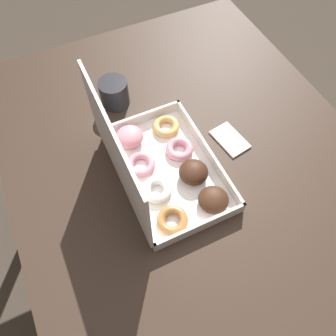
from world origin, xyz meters
name	(u,v)px	position (x,y,z in m)	size (l,w,h in m)	color
ground_plane	(180,238)	(0.00, 0.00, 0.00)	(8.00, 8.00, 0.00)	#42382D
dining_table	(186,169)	(0.00, 0.00, 0.64)	(1.27, 1.02, 0.72)	#38281E
donut_box	(159,166)	(-0.03, 0.10, 0.78)	(0.39, 0.27, 0.29)	white
coffee_mug	(114,93)	(0.28, 0.12, 0.77)	(0.09, 0.09, 0.09)	#232328
paper_napkin	(230,139)	(-0.01, -0.14, 0.73)	(0.13, 0.09, 0.01)	silver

